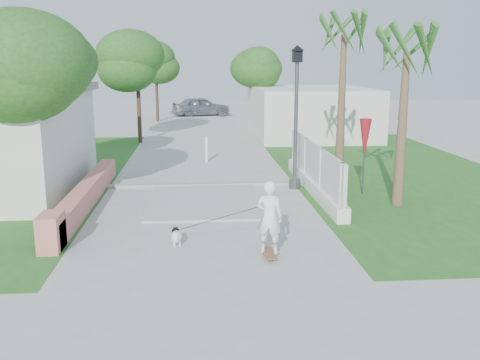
{
  "coord_description": "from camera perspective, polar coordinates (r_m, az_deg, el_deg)",
  "views": [
    {
      "loc": [
        -0.2,
        -10.89,
        3.91
      ],
      "look_at": [
        0.86,
        1.86,
        1.1
      ],
      "focal_mm": 40.0,
      "sensor_mm": 36.0,
      "label": 1
    }
  ],
  "objects": [
    {
      "name": "lattice_fence",
      "position": [
        16.64,
        7.86,
        0.59
      ],
      "size": [
        0.35,
        7.0,
        1.5
      ],
      "color": "white",
      "rests_on": "ground"
    },
    {
      "name": "tree_path_left",
      "position": [
        27.02,
        -10.87,
        11.97
      ],
      "size": [
        3.4,
        3.4,
        5.23
      ],
      "color": "#4C3826",
      "rests_on": "ground"
    },
    {
      "name": "grass_left",
      "position": [
        20.46,
        -24.04,
        0.29
      ],
      "size": [
        8.0,
        20.0,
        0.01
      ],
      "primitive_type": "cube",
      "color": "#27611E",
      "rests_on": "ground"
    },
    {
      "name": "grass_right",
      "position": [
        20.59,
        15.83,
        0.97
      ],
      "size": [
        8.0,
        20.0,
        0.01
      ],
      "primitive_type": "cube",
      "color": "#27611E",
      "rests_on": "ground"
    },
    {
      "name": "bollard",
      "position": [
        21.16,
        -3.59,
        3.31
      ],
      "size": [
        0.14,
        0.14,
        1.09
      ],
      "color": "white",
      "rests_on": "ground"
    },
    {
      "name": "skateboarder",
      "position": [
        11.27,
        -1.61,
        -4.19
      ],
      "size": [
        2.24,
        1.49,
        1.61
      ],
      "rotation": [
        0.0,
        0.0,
        2.78
      ],
      "color": "brown",
      "rests_on": "ground"
    },
    {
      "name": "tree_left_mid",
      "position": [
        20.09,
        -20.32,
        10.45
      ],
      "size": [
        3.2,
        3.2,
        4.85
      ],
      "color": "#4C3826",
      "rests_on": "ground"
    },
    {
      "name": "tree_path_right",
      "position": [
        31.07,
        1.63,
        11.61
      ],
      "size": [
        3.0,
        3.0,
        4.79
      ],
      "color": "#4C3826",
      "rests_on": "ground"
    },
    {
      "name": "palm_near",
      "position": [
        15.16,
        17.33,
        12.0
      ],
      "size": [
        1.8,
        1.8,
        4.7
      ],
      "color": "brown",
      "rests_on": "ground"
    },
    {
      "name": "path_strip",
      "position": [
        31.14,
        -4.34,
        5.19
      ],
      "size": [
        3.2,
        36.0,
        0.06
      ],
      "primitive_type": "cube",
      "color": "#B7B7B2",
      "rests_on": "ground"
    },
    {
      "name": "pink_wall",
      "position": [
        15.21,
        -16.36,
        -1.82
      ],
      "size": [
        0.45,
        8.2,
        0.8
      ],
      "color": "#CE6D69",
      "rests_on": "ground"
    },
    {
      "name": "curb",
      "position": [
        17.33,
        -3.95,
        -0.52
      ],
      "size": [
        6.5,
        0.25,
        0.1
      ],
      "primitive_type": "cube",
      "color": "#999993",
      "rests_on": "ground"
    },
    {
      "name": "ground",
      "position": [
        11.58,
        -3.5,
        -7.39
      ],
      "size": [
        90.0,
        90.0,
        0.0
      ],
      "primitive_type": "plane",
      "color": "#B7B7B2",
      "rests_on": "ground"
    },
    {
      "name": "dog",
      "position": [
        11.85,
        -6.8,
        -5.94
      ],
      "size": [
        0.3,
        0.54,
        0.37
      ],
      "rotation": [
        0.0,
        0.0,
        0.16
      ],
      "color": "white",
      "rests_on": "ground"
    },
    {
      "name": "street_lamp",
      "position": [
        16.75,
        6.0,
        7.23
      ],
      "size": [
        0.44,
        0.44,
        4.44
      ],
      "color": "#59595E",
      "rests_on": "ground"
    },
    {
      "name": "tree_left_near",
      "position": [
        14.52,
        -22.32,
        11.13
      ],
      "size": [
        3.6,
        3.6,
        5.28
      ],
      "color": "#4C3826",
      "rests_on": "ground"
    },
    {
      "name": "parked_car",
      "position": [
        40.38,
        -4.16,
        7.83
      ],
      "size": [
        4.57,
        2.79,
        1.45
      ],
      "primitive_type": "imported",
      "rotation": [
        0.0,
        0.0,
        1.84
      ],
      "color": "#9C9FA3",
      "rests_on": "ground"
    },
    {
      "name": "palm_far",
      "position": [
        18.05,
        11.02,
        13.98
      ],
      "size": [
        1.8,
        1.8,
        5.3
      ],
      "color": "brown",
      "rests_on": "ground"
    },
    {
      "name": "tree_path_far",
      "position": [
        36.97,
        -8.93,
        12.09
      ],
      "size": [
        3.2,
        3.2,
        5.17
      ],
      "color": "#4C3826",
      "rests_on": "ground"
    },
    {
      "name": "patio_umbrella",
      "position": [
        16.34,
        13.17,
        4.23
      ],
      "size": [
        0.36,
        0.36,
        2.3
      ],
      "color": "#59595E",
      "rests_on": "ground"
    },
    {
      "name": "building_right",
      "position": [
        29.67,
        7.42,
        7.23
      ],
      "size": [
        6.0,
        8.0,
        2.6
      ],
      "primitive_type": "cube",
      "color": "silver",
      "rests_on": "ground"
    }
  ]
}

